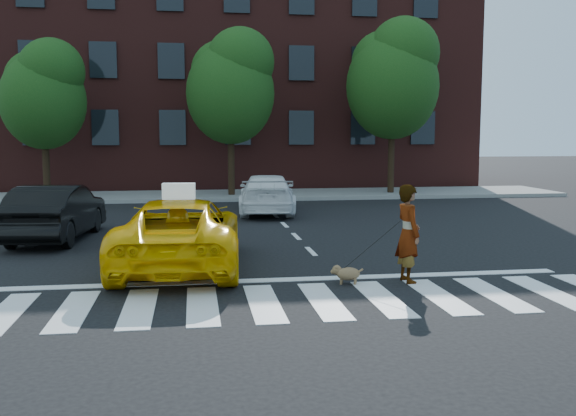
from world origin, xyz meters
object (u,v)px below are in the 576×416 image
Objects in this scene: tree_left at (44,91)px; tree_mid at (231,82)px; tree_right at (393,74)px; dog at (346,273)px; white_suv at (267,194)px; woman at (408,234)px; taxi at (180,233)px; black_sedan at (56,212)px.

tree_mid is (7.50, -0.00, 0.41)m from tree_left.
tree_right is 17.68m from dog.
woman is at bearing 103.50° from white_suv.
tree_right is at bearing -133.32° from white_suv.
tree_mid is 0.92× the size of tree_right.
tree_mid reaches higher than taxi.
tree_mid is at bearing -0.00° from tree_left.
taxi is 4.67m from woman.
tree_mid is at bearing 112.30° from dog.
black_sedan is (-12.18, -10.00, -4.54)m from tree_right.
tree_mid reaches higher than tree_left.
tree_right reaches higher than tree_left.
woman is at bearing -106.54° from tree_right.
tree_mid reaches higher than black_sedan.
tree_mid is 1.37× the size of taxi.
black_sedan is at bearing -140.62° from tree_right.
woman is (4.21, -1.99, 0.19)m from taxi.
taxi is 1.12× the size of white_suv.
tree_mid is 7.01m from tree_right.
tree_left is 10.92m from black_sedan.
woman is at bearing 17.60° from dog.
woman reaches higher than dog.
tree_right reaches higher than dog.
tree_mid is at bearing -111.43° from black_sedan.
woman is 3.08× the size of dog.
tree_left is 1.41× the size of white_suv.
tree_mid is 16.53m from woman.
tree_mid is at bearing -74.79° from white_suv.
black_sedan reaches higher than taxi.
black_sedan is 7.38× the size of dog.
tree_left is at bearing 136.77° from dog.
tree_left reaches higher than white_suv.
tree_mid is at bearing -94.24° from taxi.
taxi is (-1.93, -13.90, -4.13)m from tree_mid.
taxi is at bearing 165.27° from dog.
tree_mid is 1.54× the size of white_suv.
tree_right is at bearing -134.67° from black_sedan.
tree_mid is at bearing 180.00° from tree_right.
tree_left reaches higher than black_sedan.
black_sedan is 2.40× the size of woman.
taxi is 2.83× the size of woman.
white_suv is 10.70m from woman.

